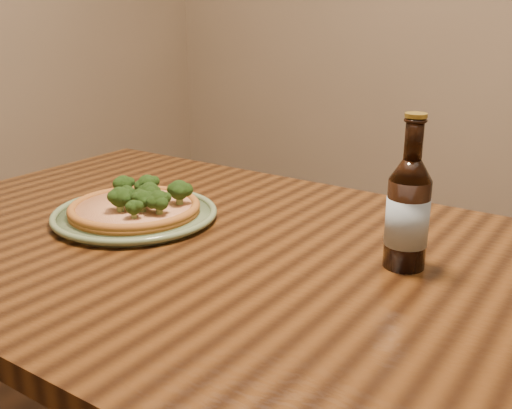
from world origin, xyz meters
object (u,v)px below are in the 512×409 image
Objects in this scene: plate at (135,214)px; beer_bottle at (408,212)px; table at (263,303)px; pizza at (136,206)px.

plate is 0.55m from beer_bottle.
plate is at bearing 178.64° from table.
beer_bottle reaches higher than plate.
pizza is at bearing 28.74° from plate.
plate is 0.02m from pizza.
pizza reaches higher than plate.
beer_bottle is (0.54, 0.09, 0.09)m from plate.
pizza is at bearing 178.30° from table.
table is 0.30m from beer_bottle.
plate is at bearing 167.83° from beer_bottle.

